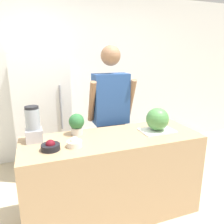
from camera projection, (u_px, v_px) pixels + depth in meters
The scene contains 10 objects.
wall_back at pixel (78, 78), 3.57m from camera, with size 8.00×0.06×2.60m.
counter_island at pixel (113, 176), 2.29m from camera, with size 1.79×0.64×0.88m.
refrigerator at pixel (43, 114), 3.14m from camera, with size 0.73×0.70×1.68m.
person at pixel (111, 117), 2.70m from camera, with size 0.56×0.28×1.78m.
cutting_board at pixel (157, 131), 2.34m from camera, with size 0.36×0.24×0.01m.
watermelon at pixel (157, 119), 2.31m from camera, with size 0.24×0.24×0.24m.
bowl_cherries at pixel (51, 146), 1.88m from camera, with size 0.16×0.16×0.09m.
bowl_cream at pixel (74, 143), 1.95m from camera, with size 0.14×0.14×0.09m.
blender at pixel (33, 125), 2.03m from camera, with size 0.15×0.15×0.34m.
potted_plant at pixel (77, 123), 2.22m from camera, with size 0.16×0.16×0.22m.
Camera 1 is at (-0.71, -1.59, 1.70)m, focal length 35.00 mm.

